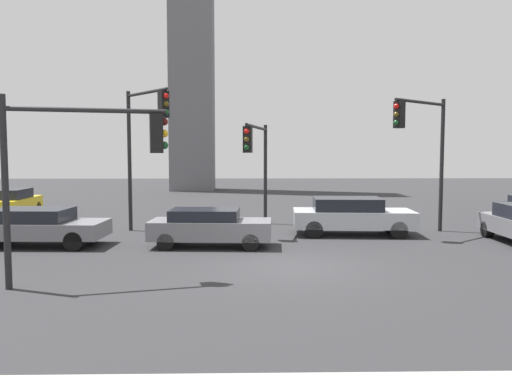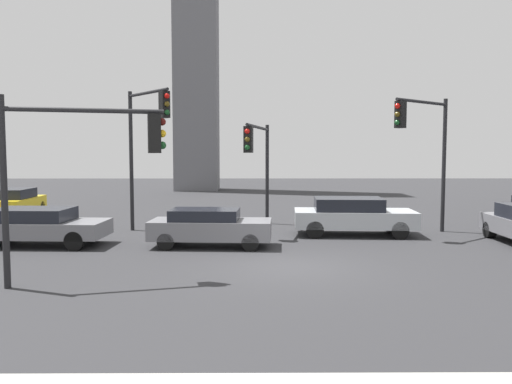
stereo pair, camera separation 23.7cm
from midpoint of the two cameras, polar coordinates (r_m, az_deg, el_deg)
name	(u,v)px [view 1 (the left image)]	position (r m, az deg, el deg)	size (l,w,h in m)	color
ground_plane	(291,267)	(14.90, 3.47, -8.32)	(100.49, 100.49, 0.00)	#2D2D30
traffic_light_0	(257,152)	(21.29, -0.22, 4.52)	(1.10, 4.46, 4.55)	black
traffic_light_1	(422,137)	(21.19, 17.76, 5.91)	(2.75, 2.31, 5.48)	black
traffic_light_3	(145,131)	(20.85, -12.65, 6.68)	(2.11, 2.54, 5.82)	black
traffic_light_4	(87,152)	(13.31, -18.86, 4.25)	(3.82, 1.18, 4.66)	black
car_0	(209,227)	(17.89, -5.60, -3.87)	(4.28, 1.95, 1.32)	slate
car_2	(351,215)	(20.72, 10.28, -2.56)	(4.84, 2.36, 1.49)	#ADB2B7
car_4	(37,226)	(19.57, -23.62, -3.49)	(4.71, 2.17, 1.33)	slate
car_5	(13,202)	(29.10, -25.74, -1.01)	(1.81, 4.07, 1.43)	yellow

